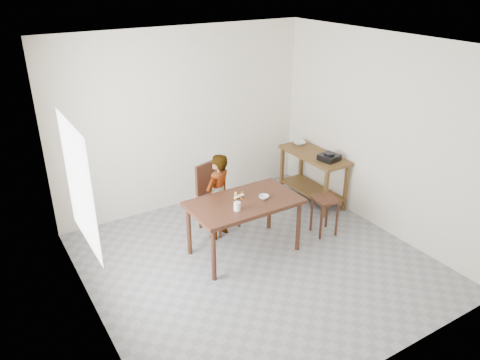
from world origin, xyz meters
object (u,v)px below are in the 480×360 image
prep_counter (313,177)px  dining_chair (219,198)px  dining_table (244,227)px  child (218,197)px  stool (324,216)px

prep_counter → dining_chair: dining_chair is taller
dining_table → child: size_ratio=1.15×
prep_counter → stool: bearing=-120.3°
dining_table → child: (-0.09, 0.52, 0.23)m
child → stool: child is taller
prep_counter → child: 1.83m
stool → dining_chair: bearing=142.4°
dining_table → prep_counter: prep_counter is taller
dining_table → prep_counter: size_ratio=1.17×
dining_chair → prep_counter: bearing=-17.2°
dining_table → dining_chair: dining_chair is taller
child → stool: (1.29, -0.71, -0.34)m
dining_table → child: bearing=99.7°
prep_counter → stool: size_ratio=2.21×
stool → dining_table: bearing=171.2°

